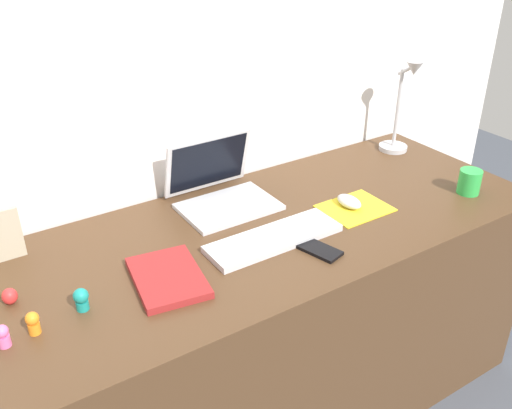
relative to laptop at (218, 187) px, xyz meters
The scene contains 15 objects.
ground_plane 0.82m from the laptop, 88.81° to the right, with size 6.00×6.00×0.00m, color #474C56.
back_wall 0.18m from the laptop, 88.46° to the left, with size 3.06×0.05×1.45m, color silver.
desk 0.48m from the laptop, 88.81° to the right, with size 1.86×0.70×0.74m, color #4C331E.
laptop is the anchor object (origin of this frame).
keyboard 0.30m from the laptop, 87.30° to the right, with size 0.41×0.13×0.02m, color silver.
mousepad 0.45m from the laptop, 39.07° to the right, with size 0.21×0.17×0.00m, color yellow.
mouse 0.42m from the laptop, 38.13° to the right, with size 0.06×0.10×0.03m, color silver.
cell_phone 0.42m from the laptop, 77.49° to the right, with size 0.06×0.13×0.01m, color black.
desk_lamp 0.80m from the laptop, ahead, with size 0.11×0.14×0.36m.
notebook_pad 0.45m from the laptop, 136.90° to the right, with size 0.17×0.24×0.02m, color maroon.
coffee_mug 0.84m from the laptop, 28.70° to the right, with size 0.07×0.07×0.08m, color green.
toy_figurine_pink 0.81m from the laptop, 155.93° to the right, with size 0.03×0.03×0.06m.
toy_figurine_orange 0.74m from the laptop, 154.31° to the right, with size 0.03×0.03×0.06m.
toy_figurine_red 0.71m from the laptop, 165.52° to the right, with size 0.04×0.04×0.04m, color red.
toy_figurine_teal 0.62m from the laptop, 151.50° to the right, with size 0.04×0.04×0.06m.
Camera 1 is at (-0.79, -1.21, 1.62)m, focal length 39.73 mm.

